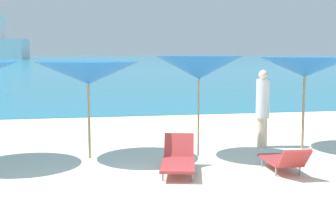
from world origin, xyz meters
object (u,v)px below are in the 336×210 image
object	(u,v)px
umbrella_4	(88,73)
beachgoer_1	(263,106)
umbrella_5	(199,68)
umbrella_6	(305,67)
lounge_chair_10	(178,159)
lounge_chair_8	(284,160)

from	to	relation	value
umbrella_4	beachgoer_1	world-z (taller)	umbrella_4
umbrella_5	umbrella_6	distance (m)	2.73
lounge_chair_10	beachgoer_1	size ratio (longest dim) A/B	0.83
umbrella_5	lounge_chair_8	xyz separation A→B (m)	(1.26, -1.78, -1.75)
umbrella_4	umbrella_6	bearing A→B (deg)	0.26
umbrella_4	lounge_chair_10	xyz separation A→B (m)	(1.68, -1.62, -1.62)
umbrella_4	umbrella_5	xyz separation A→B (m)	(2.44, -0.26, 0.11)
lounge_chair_8	beachgoer_1	world-z (taller)	beachgoer_1
lounge_chair_10	umbrella_5	bearing A→B (deg)	74.57
umbrella_5	lounge_chair_10	bearing A→B (deg)	-119.28
umbrella_6	lounge_chair_10	world-z (taller)	umbrella_6
umbrella_4	lounge_chair_8	bearing A→B (deg)	-28.87
lounge_chair_10	beachgoer_1	bearing A→B (deg)	51.87
umbrella_4	beachgoer_1	distance (m)	4.36
umbrella_5	lounge_chair_10	xyz separation A→B (m)	(-0.76, -1.36, -1.74)
umbrella_6	lounge_chair_8	xyz separation A→B (m)	(-1.46, -2.06, -1.73)
lounge_chair_8	beachgoer_1	bearing A→B (deg)	-100.38
umbrella_6	beachgoer_1	bearing A→B (deg)	157.60
lounge_chair_8	beachgoer_1	xyz separation A→B (m)	(0.56, 2.43, 0.77)
umbrella_5	lounge_chair_8	bearing A→B (deg)	-54.76
umbrella_6	lounge_chair_8	bearing A→B (deg)	-125.25
umbrella_5	beachgoer_1	distance (m)	2.16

